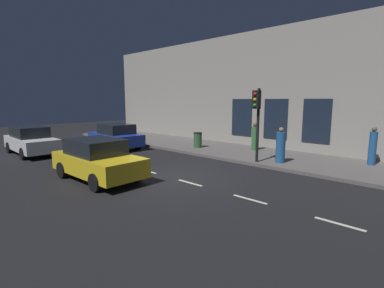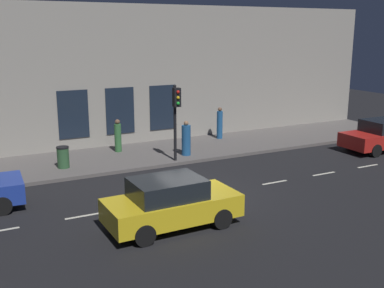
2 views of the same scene
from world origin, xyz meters
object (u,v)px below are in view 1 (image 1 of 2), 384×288
(parked_car_0, at_px, (116,136))
(parked_car_2, at_px, (98,159))
(pedestrian_1, at_px, (281,147))
(pedestrian_2, at_px, (255,137))
(trash_bin, at_px, (198,140))
(traffic_light, at_px, (257,111))
(parked_car_3, at_px, (31,141))
(pedestrian_0, at_px, (373,147))

(parked_car_0, relative_size, parked_car_2, 0.97)
(parked_car_0, distance_m, pedestrian_1, 10.18)
(pedestrian_2, relative_size, trash_bin, 1.71)
(traffic_light, xyz_separation_m, parked_car_2, (-6.36, 3.18, -1.78))
(traffic_light, height_order, trash_bin, traffic_light)
(traffic_light, height_order, parked_car_3, traffic_light)
(pedestrian_0, distance_m, pedestrian_2, 5.95)
(parked_car_0, xyz_separation_m, parked_car_3, (-4.35, 1.87, 0.00))
(parked_car_2, height_order, pedestrian_1, pedestrian_1)
(pedestrian_1, distance_m, trash_bin, 5.76)
(parked_car_2, bearing_deg, trash_bin, -168.69)
(pedestrian_1, bearing_deg, pedestrian_0, 36.70)
(parked_car_3, height_order, pedestrian_0, pedestrian_0)
(parked_car_0, relative_size, parked_car_3, 0.90)
(parked_car_2, bearing_deg, parked_car_0, -128.19)
(traffic_light, bearing_deg, trash_bin, 75.52)
(traffic_light, xyz_separation_m, trash_bin, (1.25, 4.85, -1.94))
(traffic_light, xyz_separation_m, pedestrian_2, (2.89, 1.82, -1.66))
(parked_car_3, xyz_separation_m, pedestrian_2, (9.26, -8.97, 0.12))
(parked_car_3, distance_m, pedestrian_2, 12.89)
(parked_car_0, height_order, pedestrian_1, pedestrian_1)
(parked_car_2, relative_size, parked_car_3, 0.93)
(traffic_light, bearing_deg, parked_car_0, 102.77)
(pedestrian_0, bearing_deg, parked_car_0, 4.95)
(parked_car_0, relative_size, pedestrian_0, 2.33)
(parked_car_3, bearing_deg, trash_bin, 143.42)
(parked_car_0, xyz_separation_m, pedestrian_1, (2.78, -9.79, 0.12))
(parked_car_2, xyz_separation_m, trash_bin, (7.62, 1.67, -0.17))
(parked_car_0, bearing_deg, pedestrian_1, -71.49)
(parked_car_0, xyz_separation_m, pedestrian_2, (4.91, -7.10, 0.12))
(traffic_light, xyz_separation_m, pedestrian_0, (3.15, -4.13, -1.60))
(parked_car_3, distance_m, pedestrian_1, 13.67)
(traffic_light, bearing_deg, parked_car_2, 153.43)
(traffic_light, distance_m, parked_car_3, 12.65)
(parked_car_3, relative_size, pedestrian_2, 2.78)
(pedestrian_0, distance_m, trash_bin, 9.19)
(pedestrian_1, xyz_separation_m, trash_bin, (0.50, 5.73, -0.28))
(parked_car_3, distance_m, pedestrian_0, 17.70)
(traffic_light, height_order, pedestrian_2, traffic_light)
(pedestrian_0, height_order, pedestrian_2, pedestrian_0)
(trash_bin, bearing_deg, parked_car_3, 142.08)
(parked_car_3, xyz_separation_m, trash_bin, (7.62, -5.94, -0.17))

